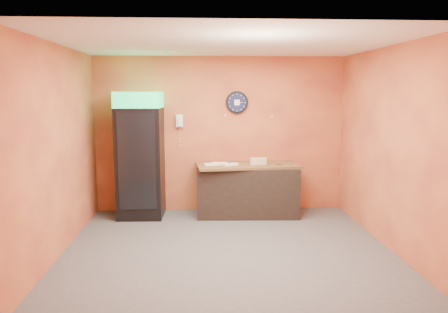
{
  "coord_description": "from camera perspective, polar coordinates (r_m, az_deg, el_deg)",
  "views": [
    {
      "loc": [
        -0.38,
        -5.91,
        2.17
      ],
      "look_at": [
        -0.01,
        0.6,
        1.2
      ],
      "focal_mm": 35.0,
      "sensor_mm": 36.0,
      "label": 1
    }
  ],
  "objects": [
    {
      "name": "back_wall",
      "position": [
        7.95,
        -0.52,
        2.9
      ],
      "size": [
        4.5,
        0.02,
        2.8
      ],
      "primitive_type": "cube",
      "color": "orange",
      "rests_on": "floor"
    },
    {
      "name": "butcher_paper",
      "position": [
        7.67,
        3.1,
        -1.14
      ],
      "size": [
        1.85,
        0.97,
        0.04
      ],
      "primitive_type": "cube",
      "rotation": [
        0.0,
        0.0,
        0.1
      ],
      "color": "brown",
      "rests_on": "prep_counter"
    },
    {
      "name": "wall_phone",
      "position": [
        7.88,
        -5.84,
        4.66
      ],
      "size": [
        0.12,
        0.11,
        0.22
      ],
      "color": "white",
      "rests_on": "back_wall"
    },
    {
      "name": "right_wall",
      "position": [
        6.51,
        20.58,
        1.12
      ],
      "size": [
        0.02,
        4.0,
        2.8
      ],
      "primitive_type": "cube",
      "color": "orange",
      "rests_on": "floor"
    },
    {
      "name": "ceiling",
      "position": [
        5.95,
        0.42,
        14.53
      ],
      "size": [
        4.5,
        4.0,
        0.02
      ],
      "primitive_type": "cube",
      "color": "white",
      "rests_on": "back_wall"
    },
    {
      "name": "kitchen_tool",
      "position": [
        7.75,
        0.68,
        -0.64
      ],
      "size": [
        0.07,
        0.07,
        0.07
      ],
      "primitive_type": "cylinder",
      "color": "silver",
      "rests_on": "butcher_paper"
    },
    {
      "name": "wrapped_sandwich_right",
      "position": [
        7.61,
        -0.56,
        -0.92
      ],
      "size": [
        0.28,
        0.14,
        0.04
      ],
      "primitive_type": "cube",
      "rotation": [
        0.0,
        0.0,
        -0.15
      ],
      "color": "white",
      "rests_on": "butcher_paper"
    },
    {
      "name": "prep_counter",
      "position": [
        7.76,
        3.07,
        -4.46
      ],
      "size": [
        1.78,
        0.85,
        0.87
      ],
      "primitive_type": "cube",
      "rotation": [
        0.0,
        0.0,
        -0.05
      ],
      "color": "black",
      "rests_on": "floor"
    },
    {
      "name": "floor",
      "position": [
        6.31,
        0.39,
        -11.68
      ],
      "size": [
        4.5,
        4.5,
        0.0
      ],
      "primitive_type": "plane",
      "color": "#47474C",
      "rests_on": "ground"
    },
    {
      "name": "wrapped_sandwich_left",
      "position": [
        7.53,
        -1.63,
        -1.03
      ],
      "size": [
        0.28,
        0.17,
        0.04
      ],
      "primitive_type": "cube",
      "rotation": [
        0.0,
        0.0,
        0.3
      ],
      "color": "white",
      "rests_on": "butcher_paper"
    },
    {
      "name": "sub_roll_stack",
      "position": [
        7.63,
        4.49,
        -0.61
      ],
      "size": [
        0.29,
        0.15,
        0.12
      ],
      "rotation": [
        0.0,
        0.0,
        0.21
      ],
      "color": "beige",
      "rests_on": "butcher_paper"
    },
    {
      "name": "left_wall",
      "position": [
        6.24,
        -20.67,
        0.82
      ],
      "size": [
        0.02,
        4.0,
        2.8
      ],
      "primitive_type": "cube",
      "color": "orange",
      "rests_on": "floor"
    },
    {
      "name": "wrapped_sandwich_mid",
      "position": [
        7.51,
        0.89,
        -1.05
      ],
      "size": [
        0.27,
        0.18,
        0.04
      ],
      "primitive_type": "cube",
      "rotation": [
        0.0,
        0.0,
        0.33
      ],
      "color": "white",
      "rests_on": "butcher_paper"
    },
    {
      "name": "beverage_cooler",
      "position": [
        7.66,
        -10.88,
        -0.02
      ],
      "size": [
        0.78,
        0.8,
        2.17
      ],
      "rotation": [
        0.0,
        0.0,
        -0.03
      ],
      "color": "black",
      "rests_on": "floor"
    },
    {
      "name": "wall_clock",
      "position": [
        7.91,
        1.69,
        7.08
      ],
      "size": [
        0.4,
        0.06,
        0.4
      ],
      "color": "black",
      "rests_on": "back_wall"
    }
  ]
}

